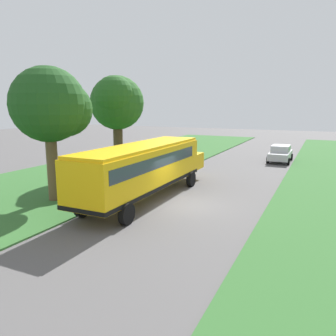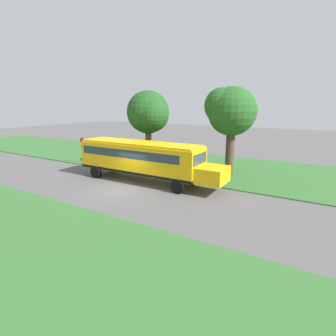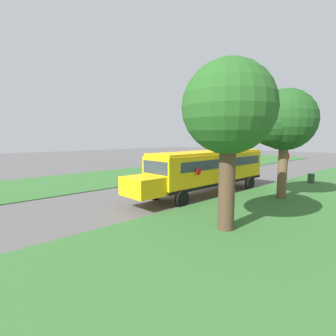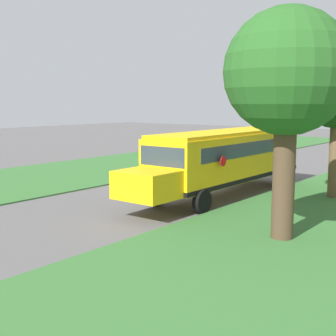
{
  "view_description": "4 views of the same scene",
  "coord_description": "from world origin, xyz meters",
  "px_view_note": "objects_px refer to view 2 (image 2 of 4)",
  "views": [
    {
      "loc": [
        6.38,
        -15.78,
        5.26
      ],
      "look_at": [
        -1.76,
        1.34,
        1.65
      ],
      "focal_mm": 35.0,
      "sensor_mm": 36.0,
      "label": 1
    },
    {
      "loc": [
        13.89,
        12.23,
        6.02
      ],
      "look_at": [
        -0.9,
        3.39,
        1.85
      ],
      "focal_mm": 28.0,
      "sensor_mm": 36.0,
      "label": 2
    },
    {
      "loc": [
        -14.55,
        15.07,
        4.24
      ],
      "look_at": [
        0.15,
        1.41,
        1.81
      ],
      "focal_mm": 28.0,
      "sensor_mm": 36.0,
      "label": 3
    },
    {
      "loc": [
        -14.26,
        19.51,
        4.52
      ],
      "look_at": [
        -0.12,
        1.49,
        1.3
      ],
      "focal_mm": 50.0,
      "sensor_mm": 36.0,
      "label": 4
    }
  ],
  "objects_px": {
    "oak_tree_roadside_mid": "(229,111)",
    "oak_tree_beside_bus": "(149,114)",
    "school_bus": "(142,158)",
    "stop_sign": "(83,147)",
    "trash_bin": "(89,156)"
  },
  "relations": [
    {
      "from": "stop_sign",
      "to": "trash_bin",
      "type": "distance_m",
      "value": 2.39
    },
    {
      "from": "school_bus",
      "to": "trash_bin",
      "type": "xyz_separation_m",
      "value": [
        -3.75,
        -10.19,
        -1.47
      ]
    },
    {
      "from": "school_bus",
      "to": "oak_tree_beside_bus",
      "type": "xyz_separation_m",
      "value": [
        -4.34,
        -2.28,
        3.28
      ]
    },
    {
      "from": "oak_tree_roadside_mid",
      "to": "stop_sign",
      "type": "xyz_separation_m",
      "value": [
        3.27,
        -14.25,
        -3.81
      ]
    },
    {
      "from": "school_bus",
      "to": "stop_sign",
      "type": "relative_size",
      "value": 4.53
    },
    {
      "from": "oak_tree_roadside_mid",
      "to": "stop_sign",
      "type": "distance_m",
      "value": 15.1
    },
    {
      "from": "stop_sign",
      "to": "oak_tree_roadside_mid",
      "type": "bearing_deg",
      "value": 102.93
    },
    {
      "from": "school_bus",
      "to": "stop_sign",
      "type": "height_order",
      "value": "school_bus"
    },
    {
      "from": "oak_tree_beside_bus",
      "to": "trash_bin",
      "type": "relative_size",
      "value": 8.17
    },
    {
      "from": "school_bus",
      "to": "oak_tree_roadside_mid",
      "type": "height_order",
      "value": "oak_tree_roadside_mid"
    },
    {
      "from": "stop_sign",
      "to": "trash_bin",
      "type": "bearing_deg",
      "value": -147.47
    },
    {
      "from": "school_bus",
      "to": "oak_tree_beside_bus",
      "type": "height_order",
      "value": "oak_tree_beside_bus"
    },
    {
      "from": "oak_tree_roadside_mid",
      "to": "trash_bin",
      "type": "bearing_deg",
      "value": -84.17
    },
    {
      "from": "oak_tree_roadside_mid",
      "to": "oak_tree_beside_bus",
      "type": "bearing_deg",
      "value": -82.47
    },
    {
      "from": "oak_tree_beside_bus",
      "to": "oak_tree_roadside_mid",
      "type": "xyz_separation_m",
      "value": [
        -0.98,
        7.42,
        0.34
      ]
    }
  ]
}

